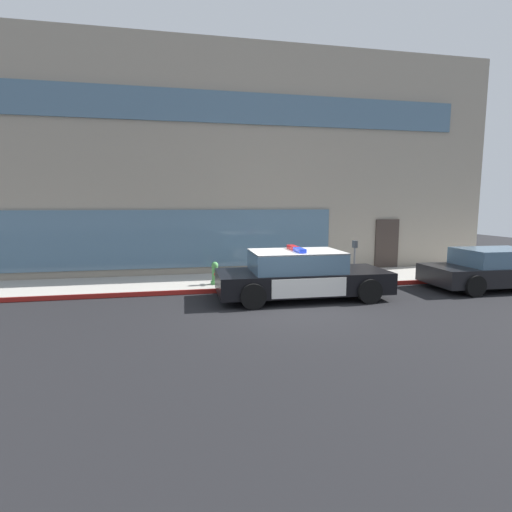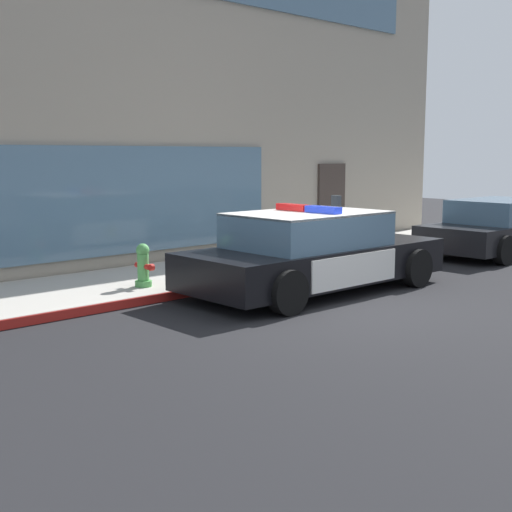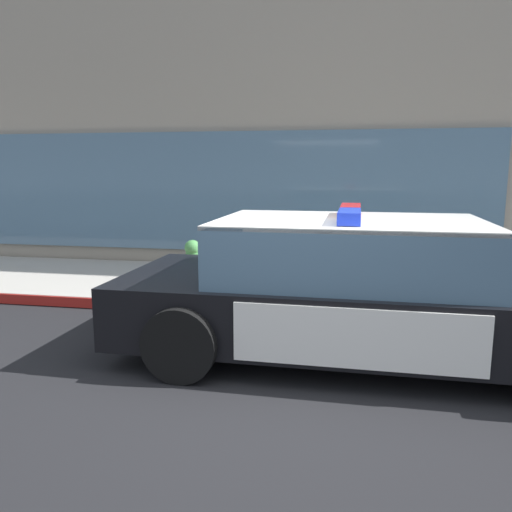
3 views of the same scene
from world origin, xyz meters
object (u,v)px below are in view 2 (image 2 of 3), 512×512
Objects in this scene: fire_hydrant at (143,266)px; car_down_street at (500,227)px; police_cruiser at (313,252)px; parking_meter at (336,215)px.

fire_hydrant is 0.16× the size of car_down_street.
fire_hydrant is at bearing 144.02° from police_cruiser.
parking_meter is (-4.16, 1.52, 0.45)m from car_down_street.
fire_hydrant is 4.73m from parking_meter.
police_cruiser is 6.79× the size of fire_hydrant.
police_cruiser is at bearing -147.63° from parking_meter.
fire_hydrant is at bearing 169.98° from car_down_street.
parking_meter reaches higher than car_down_street.
car_down_street reaches higher than fire_hydrant.
police_cruiser reaches higher than car_down_street.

